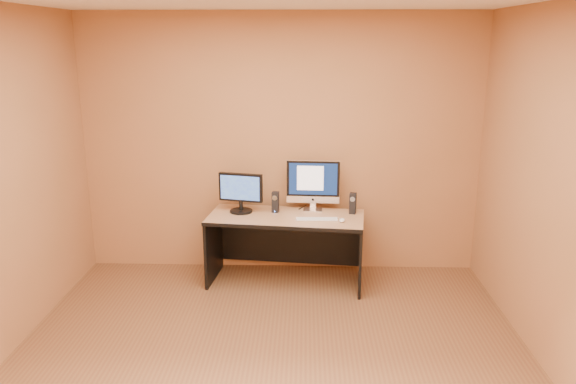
% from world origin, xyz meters
% --- Properties ---
extents(floor, '(4.00, 4.00, 0.00)m').
position_xyz_m(floor, '(0.00, 0.00, 0.00)').
color(floor, brown).
rests_on(floor, ground).
extents(walls, '(4.00, 4.00, 2.60)m').
position_xyz_m(walls, '(0.00, 0.00, 1.30)').
color(walls, '#A26941').
rests_on(walls, ground).
extents(desk, '(1.55, 0.81, 0.69)m').
position_xyz_m(desk, '(0.07, 1.58, 0.34)').
color(desk, '#AA7C55').
rests_on(desk, ground).
extents(imac, '(0.54, 0.22, 0.51)m').
position_xyz_m(imac, '(0.33, 1.79, 0.94)').
color(imac, silver).
rests_on(imac, desk).
extents(second_monitor, '(0.48, 0.32, 0.39)m').
position_xyz_m(second_monitor, '(-0.38, 1.70, 0.88)').
color(second_monitor, black).
rests_on(second_monitor, desk).
extents(speaker_left, '(0.07, 0.08, 0.20)m').
position_xyz_m(speaker_left, '(-0.04, 1.71, 0.79)').
color(speaker_left, black).
rests_on(speaker_left, desk).
extents(speaker_right, '(0.08, 0.08, 0.20)m').
position_xyz_m(speaker_right, '(0.71, 1.69, 0.79)').
color(speaker_right, black).
rests_on(speaker_right, desk).
extents(keyboard, '(0.40, 0.11, 0.02)m').
position_xyz_m(keyboard, '(0.36, 1.46, 0.70)').
color(keyboard, silver).
rests_on(keyboard, desk).
extents(mouse, '(0.07, 0.10, 0.03)m').
position_xyz_m(mouse, '(0.60, 1.42, 0.70)').
color(mouse, white).
rests_on(mouse, desk).
extents(cable_a, '(0.07, 0.20, 0.01)m').
position_xyz_m(cable_a, '(0.37, 1.84, 0.69)').
color(cable_a, black).
rests_on(cable_a, desk).
extents(cable_b, '(0.08, 0.15, 0.01)m').
position_xyz_m(cable_b, '(0.23, 1.87, 0.69)').
color(cable_b, black).
rests_on(cable_b, desk).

